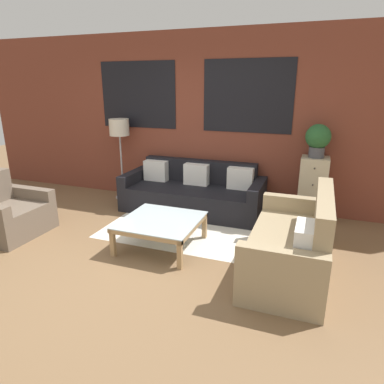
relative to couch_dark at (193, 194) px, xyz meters
name	(u,v)px	position (x,y,z in m)	size (l,w,h in m)	color
ground_plane	(117,263)	(-0.23, -1.95, -0.28)	(16.00, 16.00, 0.00)	brown
wall_back_brick	(191,120)	(-0.23, 0.49, 1.13)	(8.40, 0.09, 2.80)	brown
rug	(180,228)	(0.07, -0.77, -0.28)	(2.07, 1.44, 0.00)	silver
couch_dark	(193,194)	(0.00, 0.00, 0.00)	(2.24, 0.88, 0.78)	black
settee_vintage	(293,246)	(1.68, -1.44, 0.03)	(0.80, 1.69, 0.92)	tan
armchair_corner	(8,215)	(-2.06, -1.74, -0.01)	(0.80, 0.90, 0.84)	#6B5B4C
coffee_table	(161,223)	(0.07, -1.38, 0.03)	(0.94, 0.94, 0.37)	silver
floor_lamp	(119,131)	(-1.43, 0.18, 0.92)	(0.34, 0.34, 1.41)	#B2B2B7
drawer_cabinet	(312,189)	(1.81, 0.22, 0.20)	(0.39, 0.39, 0.97)	#C6B793
potted_plant	(318,139)	(1.81, 0.22, 0.96)	(0.35, 0.35, 0.48)	#47474C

